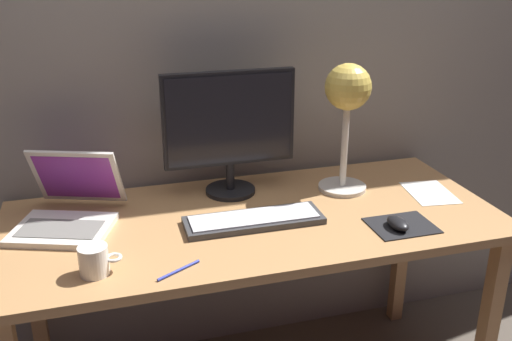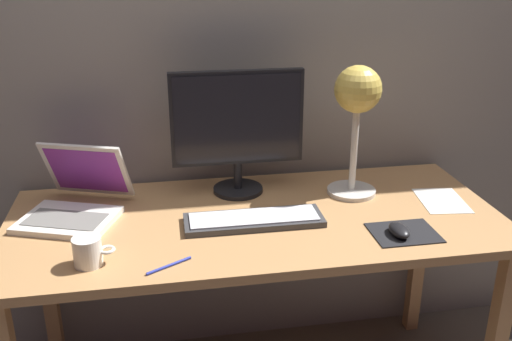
{
  "view_description": "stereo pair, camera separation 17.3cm",
  "coord_description": "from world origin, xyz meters",
  "px_view_note": "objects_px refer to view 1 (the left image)",
  "views": [
    {
      "loc": [
        -0.46,
        -1.6,
        1.55
      ],
      "look_at": [
        -0.01,
        -0.05,
        0.92
      ],
      "focal_mm": 39.88,
      "sensor_mm": 36.0,
      "label": 1
    },
    {
      "loc": [
        -0.29,
        -1.64,
        1.55
      ],
      "look_at": [
        -0.01,
        -0.05,
        0.92
      ],
      "focal_mm": 39.88,
      "sensor_mm": 36.0,
      "label": 2
    }
  ],
  "objects_px": {
    "laptop": "(70,204)",
    "coffee_mug": "(95,260)",
    "keyboard_main": "(254,220)",
    "pen": "(179,270)",
    "monitor": "(229,126)",
    "mouse": "(398,223)",
    "desk_lamp": "(347,99)"
  },
  "relations": [
    {
      "from": "pen",
      "to": "mouse",
      "type": "bearing_deg",
      "value": 4.92
    },
    {
      "from": "monitor",
      "to": "coffee_mug",
      "type": "height_order",
      "value": "monitor"
    },
    {
      "from": "desk_lamp",
      "to": "coffee_mug",
      "type": "height_order",
      "value": "desk_lamp"
    },
    {
      "from": "keyboard_main",
      "to": "coffee_mug",
      "type": "bearing_deg",
      "value": -160.81
    },
    {
      "from": "monitor",
      "to": "desk_lamp",
      "type": "xyz_separation_m",
      "value": [
        0.4,
        -0.08,
        0.09
      ]
    },
    {
      "from": "laptop",
      "to": "desk_lamp",
      "type": "bearing_deg",
      "value": 0.14
    },
    {
      "from": "coffee_mug",
      "to": "monitor",
      "type": "bearing_deg",
      "value": 41.98
    },
    {
      "from": "monitor",
      "to": "mouse",
      "type": "bearing_deg",
      "value": -44.3
    },
    {
      "from": "monitor",
      "to": "keyboard_main",
      "type": "xyz_separation_m",
      "value": [
        0.01,
        -0.26,
        -0.24
      ]
    },
    {
      "from": "monitor",
      "to": "pen",
      "type": "xyz_separation_m",
      "value": [
        -0.26,
        -0.48,
        -0.24
      ]
    },
    {
      "from": "laptop",
      "to": "coffee_mug",
      "type": "height_order",
      "value": "laptop"
    },
    {
      "from": "monitor",
      "to": "keyboard_main",
      "type": "distance_m",
      "value": 0.35
    },
    {
      "from": "keyboard_main",
      "to": "monitor",
      "type": "bearing_deg",
      "value": 92.83
    },
    {
      "from": "keyboard_main",
      "to": "laptop",
      "type": "distance_m",
      "value": 0.58
    },
    {
      "from": "keyboard_main",
      "to": "laptop",
      "type": "height_order",
      "value": "laptop"
    },
    {
      "from": "keyboard_main",
      "to": "mouse",
      "type": "distance_m",
      "value": 0.45
    },
    {
      "from": "mouse",
      "to": "monitor",
      "type": "bearing_deg",
      "value": 135.7
    },
    {
      "from": "laptop",
      "to": "pen",
      "type": "bearing_deg",
      "value": -54.57
    },
    {
      "from": "monitor",
      "to": "mouse",
      "type": "height_order",
      "value": "monitor"
    },
    {
      "from": "keyboard_main",
      "to": "pen",
      "type": "relative_size",
      "value": 3.15
    },
    {
      "from": "laptop",
      "to": "desk_lamp",
      "type": "height_order",
      "value": "desk_lamp"
    },
    {
      "from": "laptop",
      "to": "pen",
      "type": "xyz_separation_m",
      "value": [
        0.28,
        -0.39,
        -0.06
      ]
    },
    {
      "from": "keyboard_main",
      "to": "mouse",
      "type": "relative_size",
      "value": 4.6
    },
    {
      "from": "monitor",
      "to": "mouse",
      "type": "xyz_separation_m",
      "value": [
        0.43,
        -0.42,
        -0.23
      ]
    },
    {
      "from": "keyboard_main",
      "to": "mouse",
      "type": "bearing_deg",
      "value": -21.18
    },
    {
      "from": "keyboard_main",
      "to": "coffee_mug",
      "type": "height_order",
      "value": "coffee_mug"
    },
    {
      "from": "keyboard_main",
      "to": "pen",
      "type": "distance_m",
      "value": 0.35
    },
    {
      "from": "coffee_mug",
      "to": "pen",
      "type": "distance_m",
      "value": 0.22
    },
    {
      "from": "monitor",
      "to": "pen",
      "type": "distance_m",
      "value": 0.6
    },
    {
      "from": "monitor",
      "to": "desk_lamp",
      "type": "relative_size",
      "value": 1.0
    },
    {
      "from": "monitor",
      "to": "mouse",
      "type": "distance_m",
      "value": 0.64
    },
    {
      "from": "desk_lamp",
      "to": "mouse",
      "type": "relative_size",
      "value": 4.75
    }
  ]
}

